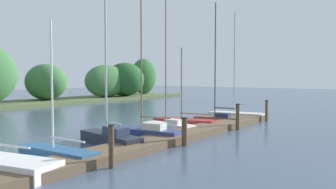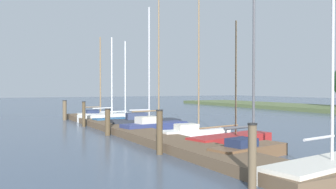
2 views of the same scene
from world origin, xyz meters
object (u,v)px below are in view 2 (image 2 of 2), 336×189
Objects in this scene: sailboat_4 at (156,125)px; mooring_piling_2 at (108,122)px; mooring_piling_0 at (65,110)px; mooring_piling_1 at (84,114)px; sailboat_0 at (99,114)px; sailboat_3 at (146,121)px; sailboat_7 at (251,145)px; mooring_piling_4 at (252,156)px; sailboat_6 at (234,139)px; sailboat_2 at (124,120)px; sailboat_8 at (330,165)px; sailboat_1 at (111,117)px; sailboat_5 at (196,131)px; mooring_piling_3 at (160,132)px.

sailboat_4 reaches higher than mooring_piling_2.
mooring_piling_1 is at bearing 1.15° from mooring_piling_0.
sailboat_0 is 8.52m from sailboat_3.
sailboat_7 is (7.64, -0.09, 0.02)m from sailboat_4.
mooring_piling_0 is (-7.85, -3.11, 0.32)m from sailboat_3.
sailboat_0 is 21.44m from mooring_piling_4.
sailboat_3 is 8.45m from mooring_piling_0.
sailboat_6 is at bearing -75.38° from sailboat_3.
mooring_piling_4 is at bearing -114.09° from sailboat_4.
sailboat_3 is at bearing 69.48° from sailboat_4.
sailboat_0 reaches higher than sailboat_2.
mooring_piling_4 is (2.98, -2.49, 0.36)m from sailboat_7.
sailboat_1 is at bearing 81.35° from sailboat_8.
mooring_piling_2 is at bearing 0.20° from mooring_piling_1.
mooring_piling_0 is at bearing 94.82° from sailboat_4.
mooring_piling_2 is (-7.79, -2.52, 0.26)m from sailboat_7.
sailboat_3 is 2.18m from sailboat_4.
sailboat_7 is 6.27× the size of mooring_piling_2.
sailboat_8 is at bearing -93.71° from sailboat_5.
mooring_piling_4 is (4.93, 0.01, -0.03)m from mooring_piling_3.
sailboat_6 is 15.66m from mooring_piling_0.
sailboat_6 is 3.53× the size of mooring_piling_0.
sailboat_8 reaches higher than mooring_piling_3.
sailboat_3 is 3.60m from mooring_piling_2.
mooring_piling_2 is (-0.15, -2.61, 0.27)m from sailboat_4.
sailboat_8 is (7.83, -0.71, -0.03)m from sailboat_5.
mooring_piling_0 is (-20.72, -2.68, 0.42)m from sailboat_8.
sailboat_3 is at bearing -99.20° from sailboat_1.
sailboat_5 is (10.38, 0.69, 0.04)m from sailboat_1.
sailboat_1 reaches higher than sailboat_2.
sailboat_1 is 1.16× the size of sailboat_6.
sailboat_2 is at bearing -79.69° from sailboat_0.
sailboat_4 is 1.00× the size of sailboat_7.
sailboat_8 is at bearing -103.60° from sailboat_1.
mooring_piling_1 is (-4.79, -2.62, 0.38)m from sailboat_4.
sailboat_4 is at bearing 15.27° from mooring_piling_0.
sailboat_3 is 5.29× the size of mooring_piling_2.
sailboat_3 is 1.37× the size of sailboat_6.
mooring_piling_3 reaches higher than mooring_piling_1.
sailboat_6 is 0.61× the size of sailboat_7.
sailboat_8 is (3.09, 0.04, -0.10)m from sailboat_7.
sailboat_3 is 8.38m from mooring_piling_3.
mooring_piling_3 is at bearing -108.88° from sailboat_2.
mooring_piling_3 is at bearing 0.27° from mooring_piling_2.
sailboat_7 is at bearing 82.23° from sailboat_8.
mooring_piling_2 is (5.07, -2.75, 0.41)m from sailboat_2.
mooring_piling_0 is at bearing 88.80° from sailboat_8.
sailboat_7 reaches higher than mooring_piling_0.
mooring_piling_0 is at bearing 123.55° from sailboat_1.
sailboat_6 is at bearing -76.80° from sailboat_0.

